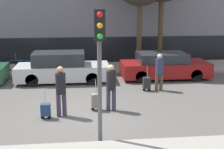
# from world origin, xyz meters

# --- Properties ---
(ground_plane) EXTENTS (80.00, 80.00, 0.00)m
(ground_plane) POSITION_xyz_m (0.00, 0.00, 0.00)
(ground_plane) COLOR #565451
(sidewalk_far) EXTENTS (28.00, 3.00, 0.12)m
(sidewalk_far) POSITION_xyz_m (0.00, 7.00, 0.06)
(sidewalk_far) COLOR gray
(sidewalk_far) RESTS_ON ground_plane
(parked_car_1) EXTENTS (4.44, 1.71, 1.46)m
(parked_car_1) POSITION_xyz_m (-0.84, 4.50, 0.67)
(parked_car_1) COLOR #B7BABF
(parked_car_1) RESTS_ON ground_plane
(parked_car_2) EXTENTS (4.39, 1.84, 1.30)m
(parked_car_2) POSITION_xyz_m (4.28, 4.68, 0.62)
(parked_car_2) COLOR maroon
(parked_car_2) RESTS_ON ground_plane
(pedestrian_left) EXTENTS (0.34, 0.34, 1.76)m
(pedestrian_left) POSITION_xyz_m (-0.63, -0.18, 1.00)
(pedestrian_left) COLOR #383347
(pedestrian_left) RESTS_ON ground_plane
(trolley_left) EXTENTS (0.34, 0.29, 1.06)m
(trolley_left) POSITION_xyz_m (-1.15, -0.36, 0.32)
(trolley_left) COLOR navy
(trolley_left) RESTS_ON ground_plane
(pedestrian_center) EXTENTS (0.35, 0.34, 1.70)m
(pedestrian_center) POSITION_xyz_m (1.12, 0.20, 0.96)
(pedestrian_center) COLOR #383347
(pedestrian_center) RESTS_ON ground_plane
(trolley_center) EXTENTS (0.34, 0.29, 1.16)m
(trolley_center) POSITION_xyz_m (0.57, 0.27, 0.37)
(trolley_center) COLOR slate
(trolley_center) RESTS_ON ground_plane
(pedestrian_right) EXTENTS (0.35, 0.34, 1.64)m
(pedestrian_right) POSITION_xyz_m (3.47, 2.53, 0.92)
(pedestrian_right) COLOR #4C4233
(pedestrian_right) RESTS_ON ground_plane
(trolley_right) EXTENTS (0.34, 0.29, 1.14)m
(trolley_right) POSITION_xyz_m (2.92, 2.51, 0.36)
(trolley_right) COLOR #262628
(trolley_right) RESTS_ON ground_plane
(traffic_light) EXTENTS (0.28, 0.47, 3.68)m
(traffic_light) POSITION_xyz_m (0.55, -2.36, 2.63)
(traffic_light) COLOR #515154
(traffic_light) RESTS_ON ground_plane
(parked_bicycle) EXTENTS (1.77, 0.06, 0.96)m
(parked_bicycle) POSITION_xyz_m (-3.24, 6.74, 0.49)
(parked_bicycle) COLOR black
(parked_bicycle) RESTS_ON sidewalk_far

